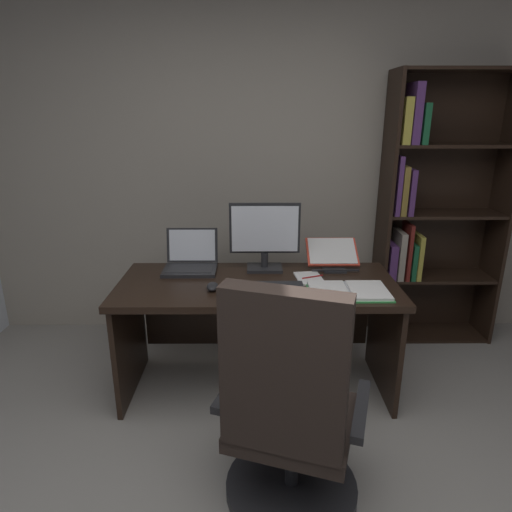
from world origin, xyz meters
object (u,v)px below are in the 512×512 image
object	(u,v)px
keyboard	(266,288)
open_binder	(348,291)
computer_mouse	(212,287)
monitor	(265,237)
bookshelf	(427,214)
laptop	(191,262)
office_chair	(289,421)
pen	(313,277)
reading_stand_with_book	(332,254)
notepad	(309,278)
desk	(257,307)

from	to	relation	value
keyboard	open_binder	world-z (taller)	same
computer_mouse	open_binder	world-z (taller)	computer_mouse
open_binder	monitor	bearing A→B (deg)	138.97
monitor	computer_mouse	world-z (taller)	monitor
bookshelf	laptop	distance (m)	1.73
monitor	keyboard	size ratio (longest dim) A/B	1.04
office_chair	pen	distance (m)	1.01
reading_stand_with_book	open_binder	size ratio (longest dim) A/B	0.74
computer_mouse	notepad	size ratio (longest dim) A/B	0.50
desk	notepad	size ratio (longest dim) A/B	7.76
bookshelf	office_chair	xyz separation A→B (m)	(-1.12, -1.60, -0.50)
desk	laptop	size ratio (longest dim) A/B	4.98
bookshelf	computer_mouse	world-z (taller)	bookshelf
office_chair	laptop	size ratio (longest dim) A/B	3.30
office_chair	laptop	xyz separation A→B (m)	(-0.54, 1.12, 0.31)
reading_stand_with_book	computer_mouse	bearing A→B (deg)	-151.52
monitor	notepad	xyz separation A→B (m)	(0.26, -0.17, -0.21)
bookshelf	computer_mouse	size ratio (longest dim) A/B	18.63
laptop	keyboard	distance (m)	0.58
desk	pen	distance (m)	0.39
office_chair	desk	bearing A→B (deg)	115.12
computer_mouse	pen	xyz separation A→B (m)	(0.58, 0.17, -0.01)
keyboard	desk	bearing A→B (deg)	104.03
computer_mouse	reading_stand_with_book	distance (m)	0.84
office_chair	computer_mouse	distance (m)	0.91
notepad	pen	world-z (taller)	pen
laptop	open_binder	bearing A→B (deg)	-23.11
pen	desk	bearing A→B (deg)	175.63
notepad	desk	bearing A→B (deg)	175.35
bookshelf	computer_mouse	distance (m)	1.71
office_chair	notepad	size ratio (longest dim) A/B	5.14
laptop	desk	bearing A→B (deg)	-19.77
computer_mouse	pen	size ratio (longest dim) A/B	0.74
office_chair	keyboard	size ratio (longest dim) A/B	2.57
bookshelf	notepad	size ratio (longest dim) A/B	9.22
desk	laptop	xyz separation A→B (m)	(-0.42, 0.15, 0.25)
monitor	laptop	world-z (taller)	monitor
bookshelf	desk	bearing A→B (deg)	-153.13
monitor	laptop	bearing A→B (deg)	179.65
reading_stand_with_book	notepad	xyz separation A→B (m)	(-0.17, -0.23, -0.08)
office_chair	bookshelf	bearing A→B (deg)	73.16
desk	computer_mouse	size ratio (longest dim) A/B	15.68
desk	notepad	xyz separation A→B (m)	(0.31, -0.03, 0.20)
monitor	keyboard	xyz separation A→B (m)	(-0.00, -0.34, -0.20)
computer_mouse	notepad	xyz separation A→B (m)	(0.56, 0.17, -0.02)
computer_mouse	open_binder	distance (m)	0.75
monitor	pen	bearing A→B (deg)	-31.38
reading_stand_with_book	open_binder	xyz separation A→B (m)	(0.02, -0.45, -0.07)
open_binder	pen	world-z (taller)	open_binder
desk	keyboard	bearing A→B (deg)	-75.97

